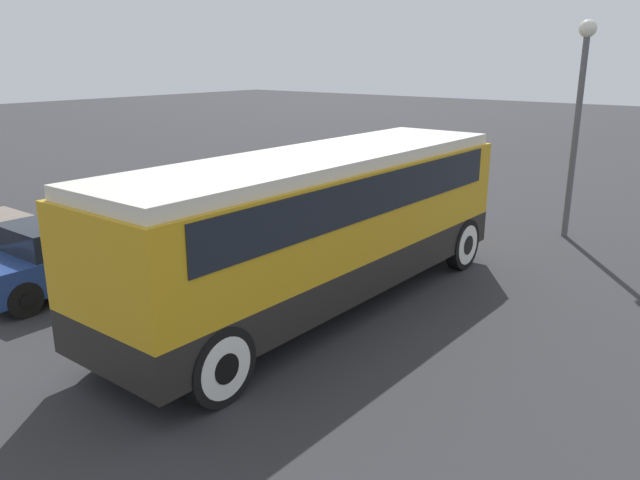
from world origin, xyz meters
TOP-DOWN VIEW (x-y plane):
  - ground_plane at (0.00, 0.00)m, footprint 120.00×120.00m
  - tour_bus at (0.10, 0.00)m, footprint 9.58×2.57m
  - parked_car_near at (-2.35, 4.87)m, footprint 4.08×1.93m
  - parked_car_far at (2.15, 4.65)m, footprint 4.06×1.89m
  - lamp_post at (8.10, -2.11)m, footprint 0.44×0.44m

SIDE VIEW (x-z plane):
  - ground_plane at x=0.00m, z-range 0.00..0.00m
  - parked_car_far at x=2.15m, z-range 0.00..1.44m
  - parked_car_near at x=-2.35m, z-range 0.00..1.47m
  - tour_bus at x=0.10m, z-range 0.32..3.34m
  - lamp_post at x=8.10m, z-range 0.89..6.50m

